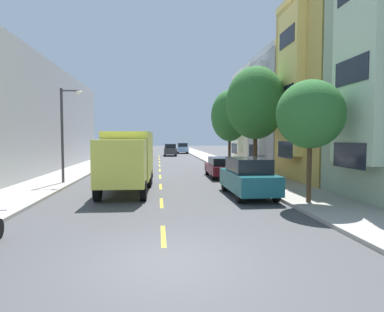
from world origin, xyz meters
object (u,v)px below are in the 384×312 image
(street_tree_nearest, at_px, (310,114))
(street_tree_second, at_px, (256,103))
(parked_suv_sky, at_px, (182,148))
(parked_wagon_burgundy, at_px, (221,167))
(parked_suv_teal, at_px, (248,177))
(street_lamp, at_px, (65,127))
(parked_pickup_forest, at_px, (130,152))
(moving_charcoal_sedan, at_px, (170,150))
(parked_hatchback_red, at_px, (109,163))
(delivery_box_truck, at_px, (128,157))
(street_tree_third, at_px, (230,116))
(parked_suv_white, at_px, (132,149))

(street_tree_nearest, relative_size, street_tree_second, 0.70)
(parked_suv_sky, bearing_deg, parked_wagon_burgundy, -89.87)
(street_tree_second, xyz_separation_m, parked_suv_teal, (-2.04, -5.58, -4.29))
(street_lamp, bearing_deg, parked_suv_teal, -26.78)
(parked_suv_teal, height_order, parked_pickup_forest, parked_suv_teal)
(street_tree_nearest, xyz_separation_m, parked_pickup_forest, (-10.75, 36.33, -3.13))
(moving_charcoal_sedan, bearing_deg, street_lamp, -103.67)
(street_tree_second, height_order, parked_pickup_forest, street_tree_second)
(street_tree_nearest, bearing_deg, parked_hatchback_red, 124.46)
(parked_pickup_forest, bearing_deg, parked_suv_sky, 52.22)
(street_tree_second, relative_size, parked_suv_sky, 1.57)
(delivery_box_truck, distance_m, parked_pickup_forest, 31.64)
(street_tree_nearest, distance_m, parked_pickup_forest, 38.02)
(street_tree_nearest, xyz_separation_m, street_tree_third, (-0.00, 16.04, 0.98))
(moving_charcoal_sedan, bearing_deg, parked_pickup_forest, -153.40)
(parked_suv_teal, distance_m, parked_pickup_forest, 34.99)
(parked_suv_teal, bearing_deg, moving_charcoal_sedan, 93.96)
(parked_suv_teal, bearing_deg, parked_wagon_burgundy, 89.08)
(parked_suv_white, height_order, moving_charcoal_sedan, same)
(street_lamp, bearing_deg, street_tree_third, 34.28)
(parked_hatchback_red, bearing_deg, moving_charcoal_sedan, 75.15)
(parked_suv_teal, bearing_deg, street_tree_third, 81.48)
(street_lamp, height_order, parked_pickup_forest, street_lamp)
(street_tree_nearest, relative_size, street_tree_third, 0.74)
(street_tree_third, distance_m, parked_hatchback_red, 11.64)
(street_lamp, distance_m, moving_charcoal_sedan, 32.81)
(street_tree_nearest, bearing_deg, delivery_box_truck, 149.55)
(delivery_box_truck, xyz_separation_m, parked_wagon_burgundy, (6.28, 5.47, -1.06))
(parked_suv_white, xyz_separation_m, parked_pickup_forest, (0.10, -5.90, -0.16))
(street_tree_third, relative_size, parked_suv_teal, 1.48)
(parked_suv_teal, bearing_deg, parked_hatchback_red, 123.40)
(parked_suv_white, distance_m, parked_pickup_forest, 5.90)
(parked_suv_white, bearing_deg, parked_hatchback_red, -90.01)
(street_tree_nearest, height_order, street_tree_second, street_tree_second)
(parked_wagon_burgundy, relative_size, parked_suv_teal, 0.98)
(parked_hatchback_red, bearing_deg, street_tree_nearest, -55.54)
(street_lamp, bearing_deg, parked_hatchback_red, 79.80)
(parked_hatchback_red, distance_m, parked_wagon_burgundy, 10.52)
(street_tree_third, height_order, parked_suv_teal, street_tree_third)
(parked_suv_sky, bearing_deg, street_tree_nearest, -87.60)
(parked_suv_teal, relative_size, parked_pickup_forest, 0.90)
(parked_suv_sky, bearing_deg, delivery_box_truck, -98.24)
(delivery_box_truck, relative_size, parked_wagon_burgundy, 1.58)
(parked_pickup_forest, bearing_deg, parked_wagon_burgundy, -71.25)
(delivery_box_truck, relative_size, parked_suv_teal, 1.55)
(parked_suv_white, distance_m, parked_suv_teal, 40.75)
(parked_wagon_burgundy, relative_size, moving_charcoal_sedan, 0.99)
(street_tree_nearest, distance_m, parked_wagon_burgundy, 10.93)
(street_tree_nearest, height_order, delivery_box_truck, street_tree_nearest)
(street_lamp, distance_m, parked_wagon_burgundy, 11.11)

